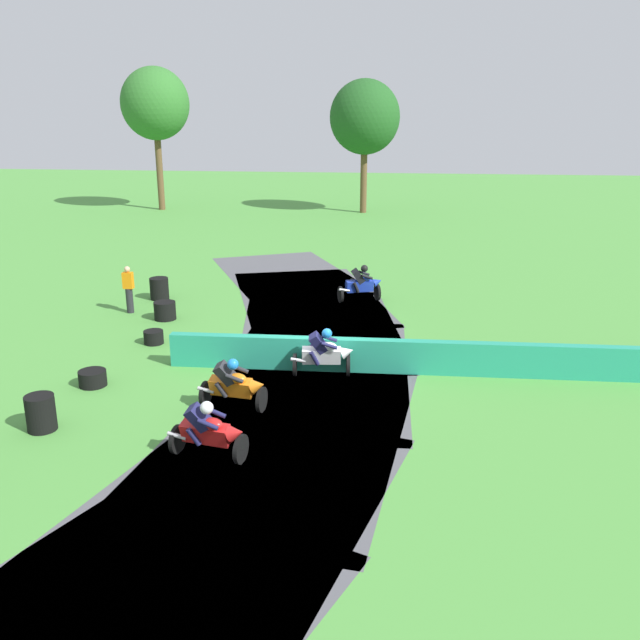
# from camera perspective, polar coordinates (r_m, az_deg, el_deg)

# --- Properties ---
(ground_plane) EXTENTS (120.00, 120.00, 0.00)m
(ground_plane) POSITION_cam_1_polar(r_m,az_deg,el_deg) (18.35, -0.30, -4.17)
(ground_plane) COLOR #4C933D
(track_asphalt) EXTENTS (9.39, 31.49, 0.01)m
(track_asphalt) POSITION_cam_1_polar(r_m,az_deg,el_deg) (18.47, -3.53, -4.03)
(track_asphalt) COLOR #515156
(track_asphalt) RESTS_ON ground
(safety_barrier) EXTENTS (18.90, 0.76, 0.90)m
(safety_barrier) POSITION_cam_1_polar(r_m,az_deg,el_deg) (18.49, 16.87, -3.28)
(safety_barrier) COLOR #239375
(safety_barrier) RESTS_ON ground
(motorcycle_lead_red) EXTENTS (1.70, 1.01, 1.43)m
(motorcycle_lead_red) POSITION_cam_1_polar(r_m,az_deg,el_deg) (13.74, -9.30, -9.15)
(motorcycle_lead_red) COLOR black
(motorcycle_lead_red) RESTS_ON ground
(motorcycle_chase_orange) EXTENTS (1.70, 0.95, 1.43)m
(motorcycle_chase_orange) POSITION_cam_1_polar(r_m,az_deg,el_deg) (15.83, -7.22, -5.41)
(motorcycle_chase_orange) COLOR black
(motorcycle_chase_orange) RESTS_ON ground
(motorcycle_trailing_white) EXTENTS (1.68, 0.87, 1.43)m
(motorcycle_trailing_white) POSITION_cam_1_polar(r_m,az_deg,el_deg) (17.65, 0.37, -2.80)
(motorcycle_trailing_white) COLOR black
(motorcycle_trailing_white) RESTS_ON ground
(motorcycle_fourth_blue) EXTENTS (1.71, 1.17, 1.42)m
(motorcycle_fourth_blue) POSITION_cam_1_polar(r_m,az_deg,el_deg) (24.67, 3.51, 3.03)
(motorcycle_fourth_blue) COLOR black
(motorcycle_fourth_blue) RESTS_ON ground
(tire_stack_mid_a) EXTENTS (0.63, 0.63, 0.80)m
(tire_stack_mid_a) POSITION_cam_1_polar(r_m,az_deg,el_deg) (16.06, -22.36, -7.21)
(tire_stack_mid_a) COLOR black
(tire_stack_mid_a) RESTS_ON ground
(tire_stack_mid_b) EXTENTS (0.70, 0.70, 0.40)m
(tire_stack_mid_b) POSITION_cam_1_polar(r_m,az_deg,el_deg) (18.17, -18.52, -4.65)
(tire_stack_mid_b) COLOR black
(tire_stack_mid_b) RESTS_ON ground
(tire_stack_far) EXTENTS (0.58, 0.58, 0.40)m
(tire_stack_far) POSITION_cam_1_polar(r_m,az_deg,el_deg) (20.88, -13.77, -1.41)
(tire_stack_far) COLOR black
(tire_stack_far) RESTS_ON ground
(tire_stack_extra_a) EXTENTS (0.72, 0.72, 0.60)m
(tire_stack_extra_a) POSITION_cam_1_polar(r_m,az_deg,el_deg) (23.18, -12.87, 0.77)
(tire_stack_extra_a) COLOR black
(tire_stack_extra_a) RESTS_ON ground
(tire_stack_extra_b) EXTENTS (0.68, 0.68, 0.80)m
(tire_stack_extra_b) POSITION_cam_1_polar(r_m,az_deg,el_deg) (25.70, -13.32, 2.58)
(tire_stack_extra_b) COLOR black
(tire_stack_extra_b) RESTS_ON ground
(track_marshal) EXTENTS (0.34, 0.24, 1.63)m
(track_marshal) POSITION_cam_1_polar(r_m,az_deg,el_deg) (24.13, -15.73, 2.47)
(track_marshal) COLOR #232328
(track_marshal) RESTS_ON ground
(tree_far_left) EXTENTS (4.59, 4.59, 8.65)m
(tree_far_left) POSITION_cam_1_polar(r_m,az_deg,el_deg) (46.47, 3.77, 16.58)
(tree_far_left) COLOR brown
(tree_far_left) RESTS_ON ground
(tree_far_right) EXTENTS (4.56, 4.56, 9.48)m
(tree_far_right) POSITION_cam_1_polar(r_m,az_deg,el_deg) (49.09, -13.65, 17.17)
(tree_far_right) COLOR brown
(tree_far_right) RESTS_ON ground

